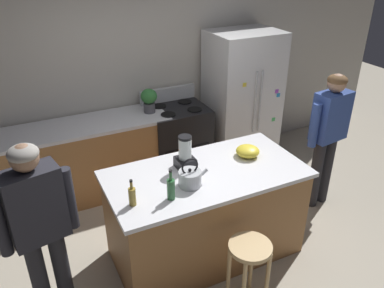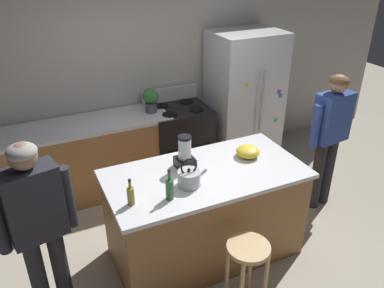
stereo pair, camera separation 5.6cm
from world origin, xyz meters
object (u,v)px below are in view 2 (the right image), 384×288
(kitchen_island, at_px, (205,214))
(potted_plant, at_px, (151,99))
(bar_stool, at_px, (247,259))
(blender_appliance, at_px, (185,155))
(refrigerator, at_px, (244,100))
(bottle_olive_oil, at_px, (170,188))
(bottle_vinegar, at_px, (131,195))
(stove_range, at_px, (179,141))
(tea_kettle, at_px, (189,178))
(mixing_bowl, at_px, (248,152))
(person_by_sink_right, at_px, (330,130))
(person_by_island_left, at_px, (37,221))

(kitchen_island, xyz_separation_m, potted_plant, (0.02, 1.55, 0.65))
(bar_stool, xyz_separation_m, blender_appliance, (-0.16, 0.89, 0.58))
(refrigerator, height_order, bottle_olive_oil, refrigerator)
(bottle_olive_oil, height_order, bottle_vinegar, bottle_olive_oil)
(stove_range, bearing_deg, bottle_olive_oil, -115.21)
(kitchen_island, xyz_separation_m, stove_range, (0.38, 1.52, 0.01))
(tea_kettle, bearing_deg, stove_range, 69.93)
(kitchen_island, height_order, refrigerator, refrigerator)
(mixing_bowl, bearing_deg, blender_appliance, 173.92)
(kitchen_island, xyz_separation_m, person_by_sink_right, (1.62, 0.16, 0.50))
(person_by_island_left, height_order, tea_kettle, person_by_island_left)
(bar_stool, xyz_separation_m, potted_plant, (-0.00, 2.28, 0.62))
(refrigerator, distance_m, tea_kettle, 2.26)
(person_by_sink_right, xyz_separation_m, blender_appliance, (-1.76, 0.00, 0.11))
(person_by_sink_right, distance_m, bar_stool, 1.88)
(refrigerator, relative_size, bottle_olive_oil, 6.64)
(bottle_olive_oil, bearing_deg, kitchen_island, 27.97)
(refrigerator, bearing_deg, mixing_bowl, -120.47)
(potted_plant, bearing_deg, refrigerator, -2.20)
(stove_range, relative_size, person_by_sink_right, 0.70)
(bottle_vinegar, bearing_deg, person_by_sink_right, 8.08)
(bottle_vinegar, xyz_separation_m, tea_kettle, (0.54, 0.05, -0.01))
(bottle_vinegar, height_order, tea_kettle, tea_kettle)
(stove_range, bearing_deg, mixing_bowl, -84.78)
(blender_appliance, xyz_separation_m, tea_kettle, (-0.09, -0.29, -0.06))
(blender_appliance, xyz_separation_m, bottle_vinegar, (-0.63, -0.34, -0.05))
(person_by_island_left, relative_size, bottle_vinegar, 6.97)
(person_by_sink_right, bearing_deg, tea_kettle, -171.16)
(stove_range, relative_size, blender_appliance, 3.49)
(refrigerator, height_order, mixing_bowl, refrigerator)
(stove_range, distance_m, bottle_olive_oil, 2.03)
(person_by_sink_right, height_order, mixing_bowl, person_by_sink_right)
(refrigerator, xyz_separation_m, blender_appliance, (-1.47, -1.34, 0.17))
(person_by_island_left, bearing_deg, tea_kettle, 0.44)
(stove_range, distance_m, mixing_bowl, 1.53)
(refrigerator, xyz_separation_m, bar_stool, (-1.31, -2.23, -0.41))
(refrigerator, distance_m, bottle_olive_oil, 2.50)
(bottle_vinegar, bearing_deg, bar_stool, -34.73)
(person_by_sink_right, bearing_deg, stove_range, 132.27)
(mixing_bowl, height_order, tea_kettle, tea_kettle)
(person_by_island_left, bearing_deg, mixing_bowl, 6.65)
(refrigerator, bearing_deg, person_by_sink_right, -78.10)
(mixing_bowl, relative_size, tea_kettle, 0.84)
(refrigerator, distance_m, bottle_vinegar, 2.69)
(bottle_olive_oil, xyz_separation_m, bottle_vinegar, (-0.31, 0.06, -0.02))
(person_by_sink_right, xyz_separation_m, bottle_olive_oil, (-2.07, -0.40, 0.07))
(mixing_bowl, bearing_deg, bar_stool, -120.43)
(tea_kettle, bearing_deg, bottle_olive_oil, -153.74)
(blender_appliance, bearing_deg, stove_range, 69.27)
(person_by_island_left, xyz_separation_m, blender_appliance, (1.34, 0.30, 0.09))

